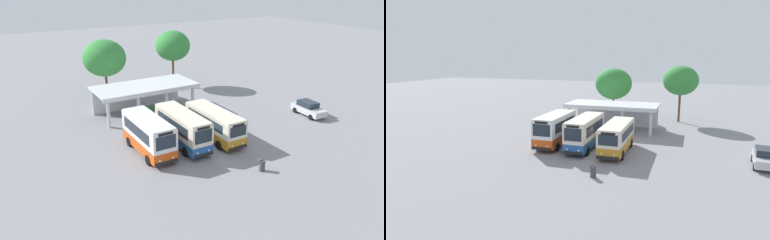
% 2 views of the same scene
% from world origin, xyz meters
% --- Properties ---
extents(ground_plane, '(180.00, 180.00, 0.00)m').
position_xyz_m(ground_plane, '(0.00, 0.00, 0.00)').
color(ground_plane, gray).
extents(city_bus_nearest_orange, '(2.41, 7.12, 3.37)m').
position_xyz_m(city_bus_nearest_orange, '(-4.49, 2.06, 1.85)').
color(city_bus_nearest_orange, black).
rests_on(city_bus_nearest_orange, ground).
extents(city_bus_second_in_row, '(2.24, 7.56, 3.28)m').
position_xyz_m(city_bus_second_in_row, '(-1.07, 1.87, 1.81)').
color(city_bus_second_in_row, black).
rests_on(city_bus_second_in_row, ground).
extents(city_bus_middle_cream, '(2.34, 7.66, 2.97)m').
position_xyz_m(city_bus_middle_cream, '(2.34, 1.54, 1.66)').
color(city_bus_middle_cream, black).
rests_on(city_bus_middle_cream, ground).
extents(parked_car_flank, '(2.11, 4.35, 1.62)m').
position_xyz_m(parked_car_flank, '(15.43, 1.40, 0.83)').
color(parked_car_flank, black).
rests_on(parked_car_flank, ground).
extents(terminal_canopy, '(11.66, 5.44, 3.40)m').
position_xyz_m(terminal_canopy, '(-0.51, 12.34, 2.61)').
color(terminal_canopy, silver).
rests_on(terminal_canopy, ground).
extents(waiting_chair_end_by_column, '(0.44, 0.44, 0.86)m').
position_xyz_m(waiting_chair_end_by_column, '(-1.60, 11.34, 0.52)').
color(waiting_chair_end_by_column, slate).
rests_on(waiting_chair_end_by_column, ground).
extents(waiting_chair_second_from_end, '(0.44, 0.44, 0.86)m').
position_xyz_m(waiting_chair_second_from_end, '(-1.01, 11.34, 0.52)').
color(waiting_chair_second_from_end, slate).
rests_on(waiting_chair_second_from_end, ground).
extents(waiting_chair_middle_seat, '(0.44, 0.44, 0.86)m').
position_xyz_m(waiting_chair_middle_seat, '(-0.42, 11.38, 0.52)').
color(waiting_chair_middle_seat, slate).
rests_on(waiting_chair_middle_seat, ground).
extents(waiting_chair_fourth_seat, '(0.44, 0.44, 0.86)m').
position_xyz_m(waiting_chair_fourth_seat, '(0.17, 11.42, 0.52)').
color(waiting_chair_fourth_seat, slate).
rests_on(waiting_chair_fourth_seat, ground).
extents(roadside_tree_behind_canopy, '(5.58, 5.58, 7.60)m').
position_xyz_m(roadside_tree_behind_canopy, '(-2.35, 20.14, 5.22)').
color(roadside_tree_behind_canopy, brown).
rests_on(roadside_tree_behind_canopy, ground).
extents(roadside_tree_east_of_canopy, '(4.95, 4.95, 8.09)m').
position_xyz_m(roadside_tree_east_of_canopy, '(7.48, 19.79, 5.98)').
color(roadside_tree_east_of_canopy, brown).
rests_on(roadside_tree_east_of_canopy, ground).
extents(litter_bin_apron, '(0.49, 0.49, 0.90)m').
position_xyz_m(litter_bin_apron, '(2.11, -5.88, 0.46)').
color(litter_bin_apron, '#3F3F47').
rests_on(litter_bin_apron, ground).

